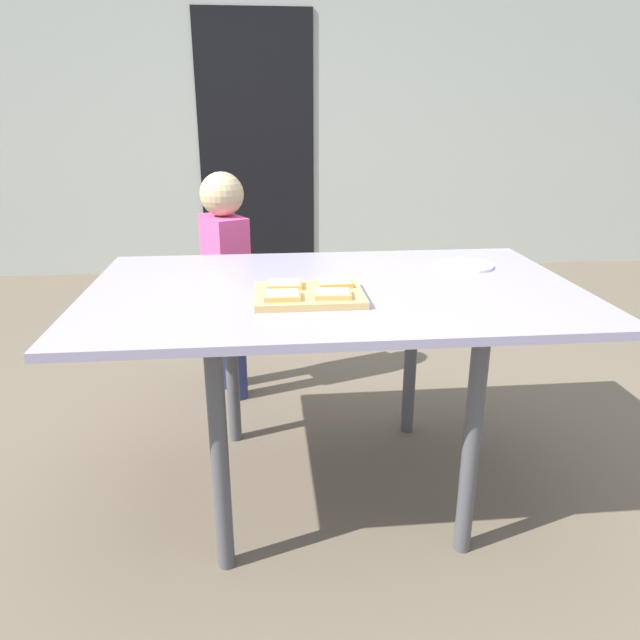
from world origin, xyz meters
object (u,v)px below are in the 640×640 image
Objects in this scene: cutting_board at (309,295)px; pizza_slice_far_left at (285,284)px; plate_white_right at (465,265)px; pizza_slice_near_left at (282,295)px; pizza_slice_near_right at (333,294)px; child_left at (226,269)px; pizza_slice_far_right at (334,283)px; dining_table at (334,308)px.

cutting_board is 0.09m from pizza_slice_far_left.
pizza_slice_near_left is at bearing -150.44° from plate_white_right.
child_left is (-0.36, 0.97, -0.17)m from pizza_slice_near_right.
pizza_slice_near_right is 0.11× the size of child_left.
pizza_slice_far_right is (0.08, 0.06, 0.02)m from cutting_board.
child_left is at bearing 108.10° from cutting_board.
pizza_slice_far_left is at bearing -158.16° from dining_table.
pizza_slice_far_right is (-0.01, -0.06, 0.10)m from dining_table.
child_left reaches higher than plate_white_right.
dining_table is at bearing 81.72° from pizza_slice_near_right.
pizza_slice_far_right is at bearing 0.31° from pizza_slice_far_left.
child_left is at bearing 113.89° from pizza_slice_far_right.
pizza_slice_far_right is at bearing 81.55° from pizza_slice_near_right.
cutting_board is at bearing -126.36° from dining_table.
pizza_slice_near_left reaches higher than cutting_board.
pizza_slice_near_left is 0.20m from pizza_slice_far_right.
pizza_slice_near_left is 0.15m from pizza_slice_near_right.
pizza_slice_far_left is 0.71m from plate_white_right.
cutting_board is 3.04× the size of pizza_slice_near_left.
child_left is (-0.23, 0.86, -0.17)m from pizza_slice_far_left.
plate_white_right is at bearing 22.14° from pizza_slice_far_left.
pizza_slice_near_left is (-0.08, -0.05, 0.02)m from cutting_board.
child_left reaches higher than dining_table.
plate_white_right is (0.67, 0.38, -0.02)m from pizza_slice_near_left.
cutting_board is at bearing -143.87° from pizza_slice_far_right.
cutting_board is (-0.09, -0.12, 0.08)m from dining_table.
cutting_board is at bearing 140.19° from pizza_slice_near_right.
dining_table is 0.17m from cutting_board.
pizza_slice_far_left is at bearing -179.69° from pizza_slice_far_right.
plate_white_right is (0.50, 0.20, 0.08)m from dining_table.
pizza_slice_far_right is 1.00× the size of pizza_slice_near_right.
pizza_slice_near_left is at bearing -179.72° from pizza_slice_near_right.
pizza_slice_near_right reaches higher than dining_table.
pizza_slice_near_left and pizza_slice_near_right have the same top height.
dining_table is at bearing -157.77° from plate_white_right.
pizza_slice_far_right is at bearing 36.13° from cutting_board.
pizza_slice_far_left is (-0.07, 0.06, 0.02)m from cutting_board.
child_left is at bearing 116.05° from dining_table.
dining_table is 4.83× the size of cutting_board.
pizza_slice_far_right is (0.16, 0.11, 0.00)m from pizza_slice_near_left.
cutting_board is at bearing -40.19° from pizza_slice_far_left.
pizza_slice_near_left is at bearing -96.35° from pizza_slice_far_left.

